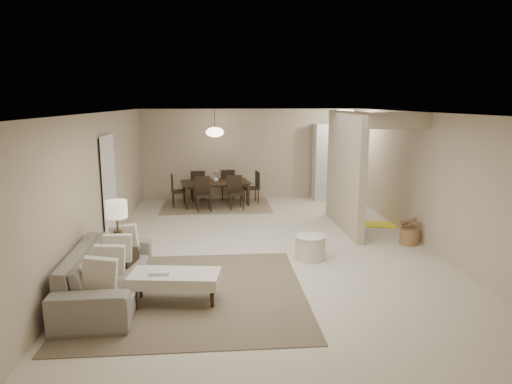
{
  "coord_description": "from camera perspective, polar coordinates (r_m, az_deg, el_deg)",
  "views": [
    {
      "loc": [
        -0.89,
        -8.13,
        2.69
      ],
      "look_at": [
        -0.19,
        0.1,
        1.05
      ],
      "focal_mm": 32.0,
      "sensor_mm": 36.0,
      "label": 1
    }
  ],
  "objects": [
    {
      "name": "floor",
      "position": [
        8.61,
        1.34,
        -6.98
      ],
      "size": [
        9.0,
        9.0,
        0.0
      ],
      "primitive_type": "plane",
      "color": "beige",
      "rests_on": "ground"
    },
    {
      "name": "ceiling",
      "position": [
        8.18,
        1.42,
        9.89
      ],
      "size": [
        9.0,
        9.0,
        0.0
      ],
      "primitive_type": "plane",
      "rotation": [
        3.14,
        0.0,
        0.0
      ],
      "color": "white",
      "rests_on": "back_wall"
    },
    {
      "name": "back_wall",
      "position": [
        12.75,
        -0.81,
        4.74
      ],
      "size": [
        6.0,
        0.0,
        6.0
      ],
      "primitive_type": "plane",
      "rotation": [
        1.57,
        0.0,
        0.0
      ],
      "color": "#C5B395",
      "rests_on": "floor"
    },
    {
      "name": "left_wall",
      "position": [
        8.53,
        -19.11,
        0.88
      ],
      "size": [
        0.0,
        9.0,
        9.0
      ],
      "primitive_type": "plane",
      "rotation": [
        1.57,
        0.0,
        1.57
      ],
      "color": "#C5B395",
      "rests_on": "floor"
    },
    {
      "name": "right_wall",
      "position": [
        9.13,
        20.45,
        1.44
      ],
      "size": [
        0.0,
        9.0,
        9.0
      ],
      "primitive_type": "plane",
      "rotation": [
        1.57,
        0.0,
        -1.57
      ],
      "color": "#C5B395",
      "rests_on": "floor"
    },
    {
      "name": "partition",
      "position": [
        9.87,
        11.04,
        2.62
      ],
      "size": [
        0.15,
        2.5,
        2.5
      ],
      "primitive_type": "cube",
      "color": "#C5B395",
      "rests_on": "floor"
    },
    {
      "name": "doorway",
      "position": [
        9.13,
        -17.93,
        0.14
      ],
      "size": [
        0.04,
        0.9,
        2.04
      ],
      "primitive_type": "cube",
      "color": "black",
      "rests_on": "floor"
    },
    {
      "name": "pantry_cabinet",
      "position": [
        12.81,
        9.87,
        3.7
      ],
      "size": [
        1.2,
        0.55,
        2.1
      ],
      "primitive_type": "cube",
      "color": "silver",
      "rests_on": "floor"
    },
    {
      "name": "flush_light",
      "position": [
        11.77,
        11.04,
        9.9
      ],
      "size": [
        0.44,
        0.44,
        0.05
      ],
      "primitive_type": "cylinder",
      "color": "white",
      "rests_on": "ceiling"
    },
    {
      "name": "living_rug",
      "position": [
        6.74,
        -8.04,
        -12.35
      ],
      "size": [
        3.2,
        3.2,
        0.01
      ],
      "primitive_type": "cube",
      "color": "brown",
      "rests_on": "floor"
    },
    {
      "name": "sofa",
      "position": [
        6.78,
        -18.09,
        -9.53
      ],
      "size": [
        2.42,
        0.99,
        0.7
      ],
      "primitive_type": "imported",
      "rotation": [
        0.0,
        0.0,
        1.59
      ],
      "color": "gray",
      "rests_on": "floor"
    },
    {
      "name": "ottoman_bench",
      "position": [
        6.35,
        -10.1,
        -10.64
      ],
      "size": [
        1.26,
        0.7,
        0.43
      ],
      "rotation": [
        0.0,
        0.0,
        -0.13
      ],
      "color": "white",
      "rests_on": "living_rug"
    },
    {
      "name": "side_table",
      "position": [
        7.32,
        -16.66,
        -8.76
      ],
      "size": [
        0.54,
        0.54,
        0.49
      ],
      "primitive_type": "cube",
      "rotation": [
        0.0,
        0.0,
        -0.24
      ],
      "color": "black",
      "rests_on": "floor"
    },
    {
      "name": "table_lamp",
      "position": [
        7.09,
        -17.03,
        -2.6
      ],
      "size": [
        0.32,
        0.32,
        0.76
      ],
      "color": "#46351E",
      "rests_on": "side_table"
    },
    {
      "name": "round_pouf",
      "position": [
        8.01,
        6.79,
        -6.91
      ],
      "size": [
        0.53,
        0.53,
        0.41
      ],
      "primitive_type": "cylinder",
      "color": "white",
      "rests_on": "floor"
    },
    {
      "name": "wicker_basket",
      "position": [
        9.26,
        18.58,
        -5.29
      ],
      "size": [
        0.39,
        0.39,
        0.3
      ],
      "primitive_type": "cylinder",
      "rotation": [
        0.0,
        0.0,
        0.12
      ],
      "color": "brown",
      "rests_on": "floor"
    },
    {
      "name": "dining_rug",
      "position": [
        12.13,
        -5.01,
        -1.6
      ],
      "size": [
        2.8,
        2.1,
        0.01
      ],
      "primitive_type": "cube",
      "color": "#7B6C4C",
      "rests_on": "floor"
    },
    {
      "name": "dining_table",
      "position": [
        12.07,
        -5.03,
        -0.19
      ],
      "size": [
        1.9,
        1.26,
        0.62
      ],
      "primitive_type": "imported",
      "rotation": [
        0.0,
        0.0,
        0.16
      ],
      "color": "black",
      "rests_on": "dining_rug"
    },
    {
      "name": "dining_chairs",
      "position": [
        12.05,
        -5.04,
        0.36
      ],
      "size": [
        2.33,
        1.83,
        0.86
      ],
      "color": "black",
      "rests_on": "dining_rug"
    },
    {
      "name": "vase",
      "position": [
        12.0,
        -5.06,
        1.61
      ],
      "size": [
        0.19,
        0.19,
        0.15
      ],
      "primitive_type": "imported",
      "rotation": [
        0.0,
        0.0,
        -0.43
      ],
      "color": "white",
      "rests_on": "dining_table"
    },
    {
      "name": "yellow_mat",
      "position": [
        10.53,
        14.75,
        -3.92
      ],
      "size": [
        0.97,
        0.72,
        0.01
      ],
      "primitive_type": "cube",
      "rotation": [
        0.0,
        0.0,
        -0.23
      ],
      "color": "yellow",
      "rests_on": "floor"
    },
    {
      "name": "pendant_light",
      "position": [
        11.86,
        -5.17,
        7.46
      ],
      "size": [
        0.46,
        0.46,
        0.71
      ],
      "color": "#46351E",
      "rests_on": "ceiling"
    }
  ]
}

